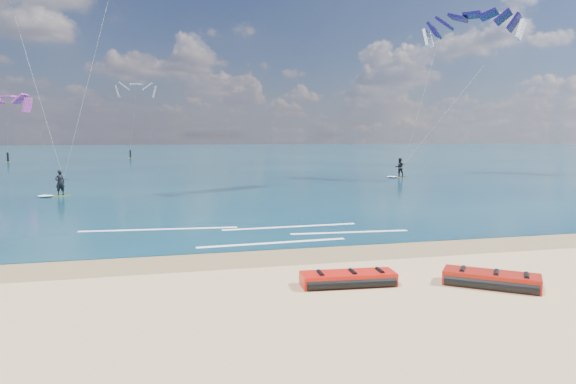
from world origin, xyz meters
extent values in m
plane|color=tan|center=(0.00, 40.00, 0.00)|extent=(320.00, 320.00, 0.00)
cube|color=brown|center=(0.00, 3.00, 0.00)|extent=(320.00, 2.40, 0.01)
cube|color=#0A2639|center=(0.00, 104.00, 0.02)|extent=(320.00, 200.00, 0.04)
cube|color=#A7D919|center=(-11.20, 22.69, 0.07)|extent=(1.31, 0.90, 0.06)
imported|color=black|center=(-11.20, 22.69, 0.92)|extent=(0.73, 0.67, 1.68)
cylinder|color=black|center=(-10.92, 22.41, 1.16)|extent=(0.48, 0.25, 0.04)
cube|color=gold|center=(17.17, 31.42, 0.07)|extent=(1.43, 0.92, 0.06)
imported|color=black|center=(17.17, 31.42, 0.96)|extent=(0.94, 0.78, 1.74)
cylinder|color=black|center=(17.47, 31.12, 1.26)|extent=(0.53, 0.25, 0.04)
cube|color=white|center=(0.66, 8.10, 0.04)|extent=(5.96, 0.46, 0.01)
cube|color=white|center=(-4.87, 8.83, 0.04)|extent=(6.56, 0.80, 0.01)
cube|color=white|center=(-0.78, 5.00, 0.04)|extent=(5.65, 0.55, 0.01)
cube|color=white|center=(2.72, 6.30, 0.04)|extent=(4.94, 0.59, 0.01)
camera|label=1|loc=(-4.68, -13.19, 4.01)|focal=32.00mm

